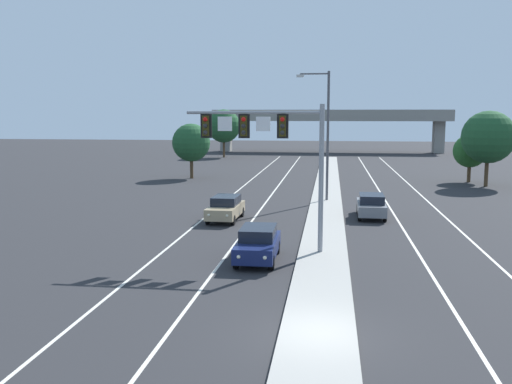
% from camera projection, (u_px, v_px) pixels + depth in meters
% --- Properties ---
extents(ground_plane, '(260.00, 260.00, 0.00)m').
position_uv_depth(ground_plane, '(318.00, 336.00, 17.58)').
color(ground_plane, '#28282B').
extents(median_island, '(2.40, 110.00, 0.15)m').
position_uv_depth(median_island, '(325.00, 223.00, 35.24)').
color(median_island, '#9E9B93').
rests_on(median_island, ground).
extents(lane_stripe_oncoming_center, '(0.14, 100.00, 0.01)m').
position_uv_depth(lane_stripe_oncoming_center, '(264.00, 205.00, 42.74)').
color(lane_stripe_oncoming_center, silver).
rests_on(lane_stripe_oncoming_center, ground).
extents(lane_stripe_receding_center, '(0.14, 100.00, 0.01)m').
position_uv_depth(lane_stripe_receding_center, '(390.00, 208.00, 41.50)').
color(lane_stripe_receding_center, silver).
rests_on(lane_stripe_receding_center, ground).
extents(edge_stripe_left, '(0.14, 100.00, 0.01)m').
position_uv_depth(edge_stripe_left, '(221.00, 204.00, 43.17)').
color(edge_stripe_left, silver).
rests_on(edge_stripe_left, ground).
extents(edge_stripe_right, '(0.14, 100.00, 0.01)m').
position_uv_depth(edge_stripe_right, '(436.00, 209.00, 41.07)').
color(edge_stripe_right, silver).
rests_on(edge_stripe_right, ground).
extents(overhead_signal_mast, '(6.74, 0.44, 7.20)m').
position_uv_depth(overhead_signal_mast, '(273.00, 143.00, 27.29)').
color(overhead_signal_mast, gray).
rests_on(overhead_signal_mast, median_island).
extents(street_lamp_median, '(2.58, 0.28, 10.00)m').
position_uv_depth(street_lamp_median, '(325.00, 128.00, 43.68)').
color(street_lamp_median, '#4C4C51').
rests_on(street_lamp_median, median_island).
extents(car_oncoming_navy, '(1.85, 4.48, 1.58)m').
position_uv_depth(car_oncoming_navy, '(258.00, 243.00, 26.53)').
color(car_oncoming_navy, '#141E4C').
rests_on(car_oncoming_navy, ground).
extents(car_oncoming_tan, '(1.92, 4.51, 1.58)m').
position_uv_depth(car_oncoming_tan, '(226.00, 208.00, 36.58)').
color(car_oncoming_tan, tan).
rests_on(car_oncoming_tan, ground).
extents(car_receding_grey, '(1.88, 4.49, 1.58)m').
position_uv_depth(car_receding_grey, '(371.00, 205.00, 37.60)').
color(car_receding_grey, slate).
rests_on(car_receding_grey, ground).
extents(overpass_bridge, '(42.40, 6.40, 7.65)m').
position_uv_depth(overpass_bridge, '(330.00, 120.00, 101.88)').
color(overpass_bridge, gray).
rests_on(overpass_bridge, ground).
extents(tree_far_left_a, '(4.07, 4.07, 5.88)m').
position_uv_depth(tree_far_left_a, '(191.00, 143.00, 60.11)').
color(tree_far_left_a, '#4C3823').
rests_on(tree_far_left_a, ground).
extents(tree_far_right_b, '(4.98, 4.98, 7.21)m').
position_uv_depth(tree_far_right_b, '(488.00, 137.00, 53.17)').
color(tree_far_right_b, '#4C3823').
rests_on(tree_far_right_b, ground).
extents(tree_far_left_c, '(5.28, 5.28, 7.64)m').
position_uv_depth(tree_far_left_c, '(224.00, 126.00, 89.35)').
color(tree_far_left_c, '#4C3823').
rests_on(tree_far_left_c, ground).
extents(tree_far_right_a, '(3.36, 3.36, 4.86)m').
position_uv_depth(tree_far_right_a, '(470.00, 151.00, 56.83)').
color(tree_far_right_a, '#4C3823').
rests_on(tree_far_right_a, ground).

